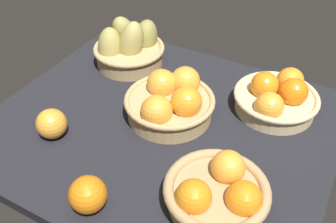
{
  "coord_description": "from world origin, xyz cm",
  "views": [
    {
      "loc": [
        35.92,
        -62.57,
        66.41
      ],
      "look_at": [
        1.73,
        0.39,
        7.0
      ],
      "focal_mm": 40.4,
      "sensor_mm": 36.0,
      "label": 1
    }
  ],
  "objects_px": {
    "basket_near_right": "(218,192)",
    "basket_far_left_pears": "(129,47)",
    "basket_center": "(171,101)",
    "loose_orange_front_gap": "(52,124)",
    "basket_far_right": "(277,97)",
    "loose_orange_back_gap": "(90,195)"
  },
  "relations": [
    {
      "from": "basket_far_left_pears",
      "to": "loose_orange_front_gap",
      "type": "height_order",
      "value": "basket_far_left_pears"
    },
    {
      "from": "basket_near_right",
      "to": "loose_orange_back_gap",
      "type": "distance_m",
      "value": 0.25
    },
    {
      "from": "basket_center",
      "to": "basket_near_right",
      "type": "height_order",
      "value": "basket_center"
    },
    {
      "from": "basket_far_right",
      "to": "loose_orange_front_gap",
      "type": "xyz_separation_m",
      "value": [
        -0.44,
        -0.35,
        -0.0
      ]
    },
    {
      "from": "basket_near_right",
      "to": "basket_far_right",
      "type": "distance_m",
      "value": 0.36
    },
    {
      "from": "basket_far_left_pears",
      "to": "loose_orange_front_gap",
      "type": "bearing_deg",
      "value": -86.88
    },
    {
      "from": "basket_near_right",
      "to": "loose_orange_front_gap",
      "type": "bearing_deg",
      "value": 179.59
    },
    {
      "from": "basket_near_right",
      "to": "loose_orange_front_gap",
      "type": "relative_size",
      "value": 2.86
    },
    {
      "from": "basket_far_left_pears",
      "to": "loose_orange_back_gap",
      "type": "height_order",
      "value": "basket_far_left_pears"
    },
    {
      "from": "basket_center",
      "to": "loose_orange_back_gap",
      "type": "bearing_deg",
      "value": -90.56
    },
    {
      "from": "loose_orange_front_gap",
      "to": "loose_orange_back_gap",
      "type": "xyz_separation_m",
      "value": [
        0.21,
        -0.13,
        0.0
      ]
    },
    {
      "from": "loose_orange_front_gap",
      "to": "loose_orange_back_gap",
      "type": "relative_size",
      "value": 0.97
    },
    {
      "from": "basket_near_right",
      "to": "basket_center",
      "type": "bearing_deg",
      "value": 136.29
    },
    {
      "from": "loose_orange_front_gap",
      "to": "basket_center",
      "type": "bearing_deg",
      "value": 43.31
    },
    {
      "from": "basket_far_right",
      "to": "loose_orange_back_gap",
      "type": "relative_size",
      "value": 2.87
    },
    {
      "from": "basket_near_right",
      "to": "basket_far_left_pears",
      "type": "bearing_deg",
      "value": 140.32
    },
    {
      "from": "basket_far_right",
      "to": "basket_far_left_pears",
      "type": "xyz_separation_m",
      "value": [
        -0.46,
        0.02,
        0.01
      ]
    },
    {
      "from": "basket_center",
      "to": "basket_far_left_pears",
      "type": "height_order",
      "value": "basket_far_left_pears"
    },
    {
      "from": "basket_far_right",
      "to": "loose_orange_back_gap",
      "type": "bearing_deg",
      "value": -115.86
    },
    {
      "from": "basket_center",
      "to": "basket_near_right",
      "type": "xyz_separation_m",
      "value": [
        0.21,
        -0.21,
        -0.0
      ]
    },
    {
      "from": "basket_far_right",
      "to": "basket_far_left_pears",
      "type": "height_order",
      "value": "basket_far_left_pears"
    },
    {
      "from": "basket_center",
      "to": "basket_far_right",
      "type": "xyz_separation_m",
      "value": [
        0.23,
        0.15,
        -0.0
      ]
    }
  ]
}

